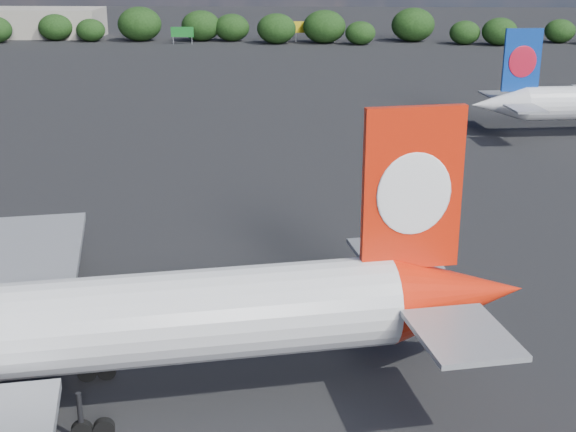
{
  "coord_description": "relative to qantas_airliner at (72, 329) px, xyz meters",
  "views": [
    {
      "loc": [
        17.86,
        -39.44,
        25.58
      ],
      "look_at": [
        16.0,
        12.0,
        8.0
      ],
      "focal_mm": 50.0,
      "sensor_mm": 36.0,
      "label": 1
    }
  ],
  "objects": [
    {
      "name": "terminal_building",
      "position": [
        -69.35,
        191.63,
        -1.18
      ],
      "size": [
        42.0,
        16.0,
        8.0
      ],
      "color": "gray",
      "rests_on": "ground"
    },
    {
      "name": "ground",
      "position": [
        -4.35,
        59.63,
        -5.18
      ],
      "size": [
        500.0,
        500.0,
        0.0
      ],
      "primitive_type": "plane",
      "color": "black",
      "rests_on": "ground"
    },
    {
      "name": "horizon_treeline",
      "position": [
        -4.85,
        179.86,
        -1.15
      ],
      "size": [
        205.3,
        16.96,
        9.23
      ],
      "color": "black",
      "rests_on": "ground"
    },
    {
      "name": "billboard_yellow",
      "position": [
        7.65,
        181.63,
        -1.31
      ],
      "size": [
        5.0,
        0.3,
        5.5
      ],
      "color": "yellow",
      "rests_on": "ground"
    },
    {
      "name": "qantas_airliner",
      "position": [
        0.0,
        0.0,
        0.0
      ],
      "size": [
        51.74,
        49.49,
        17.0
      ],
      "color": "silver",
      "rests_on": "ground"
    },
    {
      "name": "highway_sign",
      "position": [
        -22.35,
        175.63,
        -2.05
      ],
      "size": [
        6.0,
        0.3,
        4.5
      ],
      "color": "#156A22",
      "rests_on": "ground"
    }
  ]
}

